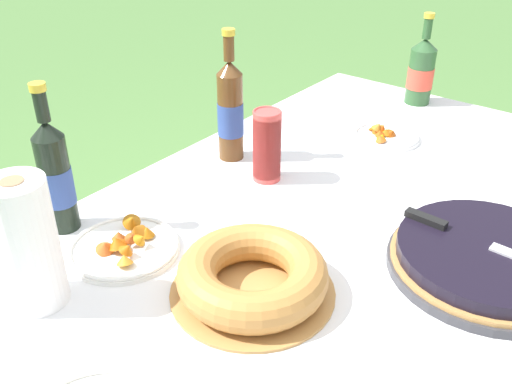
{
  "coord_description": "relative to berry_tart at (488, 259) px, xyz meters",
  "views": [
    {
      "loc": [
        -0.94,
        -0.47,
        1.4
      ],
      "look_at": [
        -0.05,
        0.22,
        0.74
      ],
      "focal_mm": 40.0,
      "sensor_mm": 36.0,
      "label": 1
    }
  ],
  "objects": [
    {
      "name": "serving_knife",
      "position": [
        0.0,
        0.03,
        0.04
      ],
      "size": [
        0.04,
        0.38,
        0.01
      ],
      "rotation": [
        0.0,
        0.0,
        4.67
      ],
      "color": "silver",
      "rests_on": "berry_tart"
    },
    {
      "name": "tablecloth",
      "position": [
        -0.07,
        0.27,
        -0.04
      ],
      "size": [
        1.89,
        1.2,
        0.1
      ],
      "color": "white",
      "rests_on": "garden_table"
    },
    {
      "name": "juice_bottle_red",
      "position": [
        -0.43,
        0.8,
        0.1
      ],
      "size": [
        0.07,
        0.07,
        0.34
      ],
      "color": "black",
      "rests_on": "tablecloth"
    },
    {
      "name": "snack_plate_right",
      "position": [
        0.44,
        0.45,
        -0.02
      ],
      "size": [
        0.19,
        0.19,
        0.05
      ],
      "color": "white",
      "rests_on": "tablecloth"
    },
    {
      "name": "cup_stack",
      "position": [
        0.03,
        0.58,
        0.07
      ],
      "size": [
        0.07,
        0.07,
        0.19
      ],
      "color": "#E04C47",
      "rests_on": "tablecloth"
    },
    {
      "name": "cider_bottle_green",
      "position": [
        0.78,
        0.5,
        0.08
      ],
      "size": [
        0.09,
        0.09,
        0.3
      ],
      "color": "#2D562D",
      "rests_on": "tablecloth"
    },
    {
      "name": "cider_bottle_amber",
      "position": [
        0.07,
        0.73,
        0.11
      ],
      "size": [
        0.07,
        0.07,
        0.36
      ],
      "color": "brown",
      "rests_on": "tablecloth"
    },
    {
      "name": "bundt_cake",
      "position": [
        -0.35,
        0.33,
        0.01
      ],
      "size": [
        0.32,
        0.32,
        0.08
      ],
      "color": "#B78447",
      "rests_on": "tablecloth"
    },
    {
      "name": "paper_towel_roll",
      "position": [
        -0.61,
        0.63,
        0.1
      ],
      "size": [
        0.11,
        0.11,
        0.26
      ],
      "color": "white",
      "rests_on": "tablecloth"
    },
    {
      "name": "garden_table",
      "position": [
        -0.07,
        0.27,
        -0.08
      ],
      "size": [
        1.88,
        1.19,
        0.68
      ],
      "color": "brown",
      "rests_on": "ground_plane"
    },
    {
      "name": "berry_tart",
      "position": [
        0.0,
        0.0,
        0.0
      ],
      "size": [
        0.4,
        0.4,
        0.06
      ],
      "color": "#38383D",
      "rests_on": "tablecloth"
    },
    {
      "name": "snack_plate_left",
      "position": [
        -0.41,
        0.62,
        -0.01
      ],
      "size": [
        0.23,
        0.23,
        0.06
      ],
      "color": "white",
      "rests_on": "tablecloth"
    }
  ]
}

